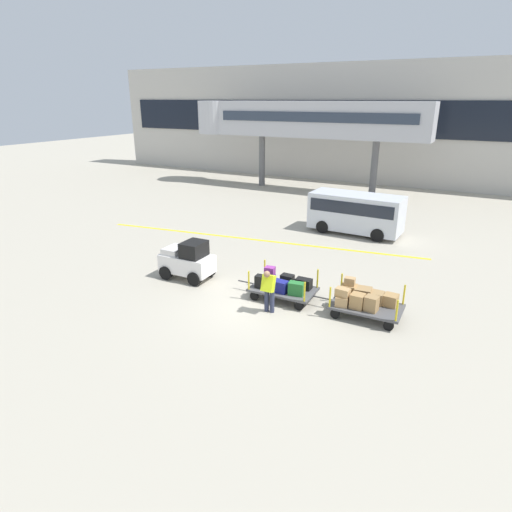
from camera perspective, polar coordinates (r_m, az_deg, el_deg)
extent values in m
plane|color=#A8A08E|center=(15.20, -0.30, -6.66)|extent=(120.00, 120.00, 0.00)
cube|color=yellow|center=(22.23, -0.09, 2.17)|extent=(16.76, 2.64, 0.01)
cube|color=#BCB7AD|center=(38.52, 19.33, 15.98)|extent=(56.97, 2.40, 9.62)
cube|color=black|center=(37.27, 19.07, 16.65)|extent=(54.12, 0.12, 2.80)
cube|color=#B7B7BC|center=(34.15, 7.99, 17.38)|extent=(16.67, 2.20, 2.60)
cylinder|color=#B7B7BC|center=(38.23, -5.26, 17.75)|extent=(3.00, 3.00, 2.60)
cube|color=#2D3847|center=(33.07, 7.27, 17.68)|extent=(15.01, 0.08, 0.70)
cylinder|color=#59595B|center=(36.31, 0.80, 12.44)|extent=(0.50, 0.50, 4.05)
cylinder|color=#59595B|center=(33.13, 15.27, 11.02)|extent=(0.50, 0.50, 4.05)
cube|color=white|center=(17.52, -9.05, -0.95)|extent=(2.12, 1.14, 0.70)
cube|color=black|center=(17.09, -8.17, 0.88)|extent=(0.82, 1.01, 0.60)
cube|color=silver|center=(17.69, -10.65, 0.79)|extent=(0.72, 0.95, 0.24)
cylinder|color=black|center=(18.42, -9.77, -1.09)|extent=(0.56, 0.19, 0.56)
cylinder|color=black|center=(17.66, -11.78, -2.17)|extent=(0.56, 0.19, 0.56)
cylinder|color=black|center=(17.67, -6.21, -1.83)|extent=(0.56, 0.19, 0.56)
cylinder|color=black|center=(16.88, -8.14, -3.00)|extent=(0.56, 0.19, 0.56)
cube|color=#4C4C4F|center=(15.66, 3.59, -4.40)|extent=(2.33, 1.44, 0.08)
cylinder|color=gold|center=(16.45, 1.16, -1.65)|extent=(0.06, 0.06, 0.70)
cylinder|color=gold|center=(15.39, -0.96, -3.22)|extent=(0.06, 0.06, 0.70)
cylinder|color=gold|center=(15.71, 8.11, -2.94)|extent=(0.06, 0.06, 0.70)
cylinder|color=gold|center=(14.60, 6.41, -4.71)|extent=(0.06, 0.06, 0.70)
cylinder|color=black|center=(16.56, 1.68, -3.71)|extent=(0.32, 0.11, 0.32)
cylinder|color=black|center=(15.59, -0.22, -5.28)|extent=(0.32, 0.11, 0.32)
cylinder|color=black|center=(15.96, 7.29, -4.83)|extent=(0.32, 0.11, 0.32)
cylinder|color=black|center=(14.96, 5.69, -6.55)|extent=(0.32, 0.11, 0.32)
cylinder|color=#333333|center=(16.27, -1.25, -3.47)|extent=(0.70, 0.06, 0.05)
cube|color=navy|center=(16.09, 1.82, -2.97)|extent=(0.44, 0.31, 0.28)
cube|color=black|center=(15.57, 0.88, -3.42)|extent=(0.54, 0.33, 0.46)
cube|color=black|center=(15.87, 4.14, -3.15)|extent=(0.46, 0.34, 0.39)
cube|color=navy|center=(15.29, 3.12, -3.99)|extent=(0.62, 0.40, 0.42)
cube|color=black|center=(15.62, 6.30, -3.64)|extent=(0.56, 0.36, 0.37)
cube|color=#236B2D|center=(15.08, 5.32, -4.31)|extent=(0.56, 0.37, 0.46)
cube|color=#8C338C|center=(15.97, 1.83, -1.98)|extent=(0.39, 0.33, 0.32)
cube|color=#4C4C4F|center=(14.85, 14.31, -6.47)|extent=(2.33, 1.44, 0.08)
cylinder|color=gold|center=(15.48, 11.20, -3.50)|extent=(0.06, 0.06, 0.70)
cylinder|color=gold|center=(14.35, 9.72, -5.35)|extent=(0.06, 0.06, 0.70)
cylinder|color=gold|center=(15.11, 18.92, -4.84)|extent=(0.06, 0.06, 0.70)
cylinder|color=gold|center=(13.95, 18.05, -6.87)|extent=(0.06, 0.06, 0.70)
cylinder|color=black|center=(15.63, 11.69, -5.67)|extent=(0.32, 0.11, 0.32)
cylinder|color=black|center=(14.60, 10.38, -7.50)|extent=(0.32, 0.11, 0.32)
cylinder|color=black|center=(15.34, 17.92, -6.79)|extent=(0.32, 0.11, 0.32)
cylinder|color=black|center=(14.28, 17.06, -8.77)|extent=(0.32, 0.11, 0.32)
cylinder|color=#333333|center=(15.19, 8.79, -5.50)|extent=(0.70, 0.06, 0.05)
cube|color=#A87F4C|center=(15.17, 12.15, -4.56)|extent=(0.59, 0.50, 0.46)
cube|color=tan|center=(14.59, 11.27, -5.79)|extent=(0.46, 0.49, 0.34)
cube|color=#9E7A4C|center=(15.05, 13.89, -4.92)|extent=(0.59, 0.53, 0.46)
cube|color=#A87F4C|center=(14.50, 13.21, -5.79)|extent=(0.45, 0.43, 0.49)
cube|color=#9E7A4C|center=(15.00, 15.47, -5.29)|extent=(0.51, 0.46, 0.40)
cube|color=#9E7A4C|center=(14.41, 14.95, -6.08)|extent=(0.44, 0.41, 0.50)
cube|color=#A87F4C|center=(14.96, 17.31, -5.57)|extent=(0.46, 0.47, 0.39)
cube|color=tan|center=(15.03, 12.25, -3.29)|extent=(0.37, 0.29, 0.27)
cube|color=tan|center=(14.46, 11.35, -4.71)|extent=(0.48, 0.34, 0.27)
cylinder|color=#2D334C|center=(14.73, 1.42, -5.81)|extent=(0.16, 0.16, 0.82)
cylinder|color=#2D334C|center=(14.65, 2.13, -5.96)|extent=(0.16, 0.16, 0.82)
cube|color=#D1E51E|center=(14.33, 1.64, -3.60)|extent=(0.41, 0.43, 0.61)
sphere|color=#8C6647|center=(14.08, 1.44, -2.42)|extent=(0.22, 0.22, 0.22)
cube|color=silver|center=(23.70, 13.02, 5.65)|extent=(4.88, 2.10, 1.90)
cube|color=#1E232D|center=(23.61, 13.09, 6.59)|extent=(4.50, 2.13, 0.64)
cylinder|color=black|center=(23.59, 8.76, 3.84)|extent=(0.69, 0.27, 0.68)
cylinder|color=black|center=(22.71, 15.71, 2.67)|extent=(0.69, 0.27, 0.68)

